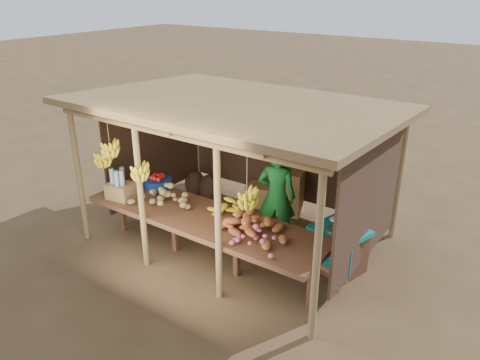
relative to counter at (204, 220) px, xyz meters
The scene contains 13 objects.
ground 1.20m from the counter, 90.00° to the left, with size 60.00×60.00×0.00m, color brown.
stall_structure 1.43m from the counter, 92.42° to the left, with size 4.70×3.50×2.43m.
counter is the anchor object (origin of this frame).
potato_heap 0.76m from the counter, behind, with size 0.94×0.57×0.36m, color #95814C, non-canonical shape.
sweet_potato_heap 0.94m from the counter, ahead, with size 1.05×0.63×0.36m, color #B45B2E, non-canonical shape.
onion_heap 1.21m from the counter, 14.40° to the right, with size 0.77×0.46×0.35m, color #C25E6C, non-canonical shape.
banana_pile 0.45m from the counter, 52.25° to the left, with size 0.61×0.36×0.35m, color yellow, non-canonical shape.
tomato_basin 1.33m from the counter, 163.63° to the left, with size 0.46×0.46×0.24m.
bottle_box 1.52m from the counter, 169.97° to the right, with size 0.44×0.37×0.51m.
vendor 1.28m from the counter, 62.93° to the left, with size 0.61×0.40×1.69m, color #19722A.
tarp_crate 2.04m from the counter, 29.47° to the left, with size 0.90×0.83×0.90m.
carton_stack 2.18m from the counter, 88.77° to the left, with size 1.18×0.53×0.84m.
burlap_sacks 2.55m from the counter, 130.03° to the left, with size 0.78×0.41×0.55m.
Camera 1 is at (3.95, -5.69, 4.02)m, focal length 35.00 mm.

